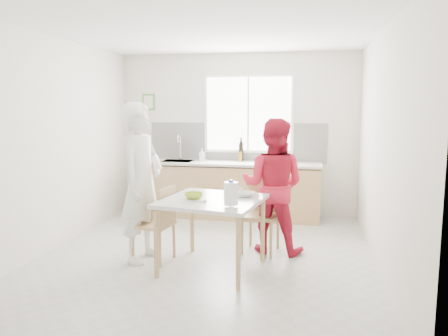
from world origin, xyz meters
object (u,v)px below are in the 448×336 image
(milk_jug, at_px, (231,193))
(wine_bottle_b, at_px, (241,152))
(chair_left, at_px, (158,221))
(chair_far, at_px, (262,211))
(dining_table, at_px, (212,206))
(person_red, at_px, (273,186))
(wine_bottle_a, at_px, (241,151))
(person_white, at_px, (142,182))
(bowl_white, at_px, (245,194))
(bowl_green, at_px, (194,196))

(milk_jug, xyz_separation_m, wine_bottle_b, (-0.35, 2.86, 0.13))
(chair_left, distance_m, chair_far, 1.32)
(dining_table, xyz_separation_m, person_red, (0.61, 0.74, 0.12))
(chair_left, bearing_deg, chair_far, 128.48)
(chair_far, distance_m, wine_bottle_a, 1.93)
(chair_left, xyz_separation_m, wine_bottle_b, (0.60, 2.42, 0.58))
(dining_table, bearing_deg, wine_bottle_b, 91.68)
(person_white, relative_size, wine_bottle_a, 5.85)
(person_red, distance_m, wine_bottle_b, 1.93)
(dining_table, height_order, wine_bottle_a, wine_bottle_a)
(bowl_white, bearing_deg, bowl_green, -158.33)
(person_red, bearing_deg, bowl_green, 52.13)
(milk_jug, bearing_deg, wine_bottle_b, 106.25)
(chair_far, distance_m, bowl_white, 0.65)
(milk_jug, distance_m, wine_bottle_b, 2.88)
(person_red, relative_size, wine_bottle_a, 5.25)
(person_white, height_order, person_red, person_white)
(person_white, relative_size, wine_bottle_b, 6.24)
(chair_left, distance_m, bowl_white, 1.07)
(person_white, bearing_deg, chair_left, -90.00)
(chair_left, height_order, chair_far, chair_far)
(person_white, xyz_separation_m, wine_bottle_a, (0.82, 2.38, 0.14))
(chair_far, height_order, wine_bottle_a, wine_bottle_a)
(chair_left, bearing_deg, milk_jug, 74.48)
(dining_table, xyz_separation_m, wine_bottle_a, (-0.06, 2.52, 0.36))
(person_white, distance_m, bowl_green, 0.70)
(wine_bottle_a, distance_m, wine_bottle_b, 0.02)
(person_white, relative_size, bowl_white, 8.84)
(chair_far, xyz_separation_m, milk_jug, (-0.20, -1.08, 0.43))
(dining_table, bearing_deg, milk_jug, -50.07)
(chair_far, distance_m, bowl_green, 1.08)
(milk_jug, relative_size, wine_bottle_b, 0.86)
(chair_left, bearing_deg, wine_bottle_a, 175.03)
(bowl_green, bearing_deg, person_red, 42.84)
(bowl_green, bearing_deg, wine_bottle_a, 86.72)
(chair_far, height_order, person_white, person_white)
(chair_far, distance_m, person_white, 1.55)
(chair_far, xyz_separation_m, person_white, (-1.36, -0.61, 0.42))
(bowl_green, xyz_separation_m, wine_bottle_b, (0.13, 2.55, 0.23))
(bowl_white, distance_m, milk_jug, 0.54)
(chair_left, height_order, wine_bottle_a, wine_bottle_a)
(chair_left, height_order, bowl_white, chair_left)
(dining_table, bearing_deg, chair_left, 170.71)
(chair_far, relative_size, milk_jug, 3.60)
(chair_far, xyz_separation_m, wine_bottle_b, (-0.55, 1.78, 0.56))
(chair_left, xyz_separation_m, person_white, (-0.21, 0.03, 0.44))
(person_red, height_order, wine_bottle_b, person_red)
(wine_bottle_a, bearing_deg, wine_bottle_b, 153.14)
(person_red, bearing_deg, person_white, 31.05)
(person_red, bearing_deg, dining_table, 59.74)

